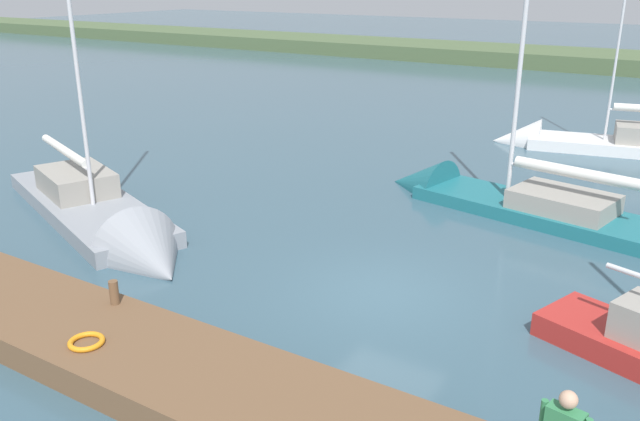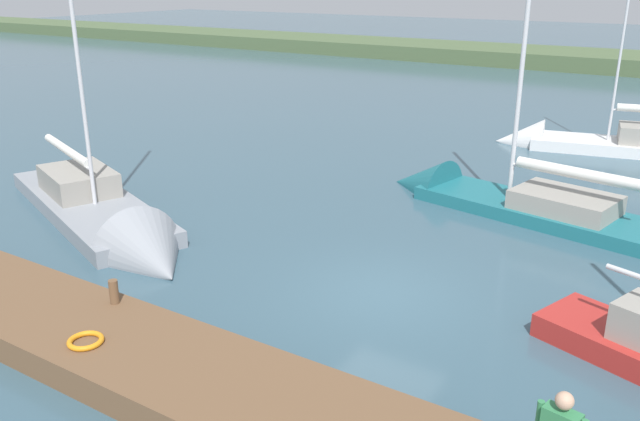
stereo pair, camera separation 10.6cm
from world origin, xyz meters
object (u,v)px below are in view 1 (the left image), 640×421
mooring_post_far (114,292)px  sailboat_outer_mooring (109,225)px  sailboat_behind_pier (491,201)px  life_ring_buoy (86,342)px  sailboat_near_dock (581,145)px

mooring_post_far → sailboat_outer_mooring: bearing=-39.4°
mooring_post_far → sailboat_outer_mooring: sailboat_outer_mooring is taller
sailboat_behind_pier → sailboat_outer_mooring: 11.65m
life_ring_buoy → mooring_post_far: bearing=-60.0°
mooring_post_far → life_ring_buoy: mooring_post_far is taller
life_ring_buoy → sailboat_behind_pier: size_ratio=0.06×
sailboat_outer_mooring → sailboat_behind_pier: bearing=64.4°
mooring_post_far → sailboat_outer_mooring: (4.51, -3.70, -0.64)m
life_ring_buoy → sailboat_behind_pier: bearing=-103.8°
sailboat_outer_mooring → sailboat_near_dock: 19.52m
sailboat_outer_mooring → mooring_post_far: bearing=-18.2°
sailboat_outer_mooring → sailboat_near_dock: sailboat_outer_mooring is taller
life_ring_buoy → sailboat_near_dock: sailboat_near_dock is taller
mooring_post_far → life_ring_buoy: (-0.79, 1.37, -0.20)m
sailboat_behind_pier → mooring_post_far: bearing=82.0°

